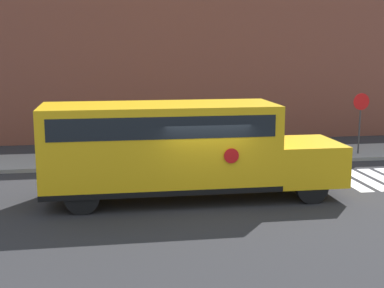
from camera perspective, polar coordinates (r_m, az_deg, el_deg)
ground_plane at (r=16.42m, az=1.31°, el=-6.35°), size 60.00×60.00×0.00m
sidewalk_strip at (r=22.63m, az=-1.65°, el=-1.50°), size 44.00×3.00×0.15m
building_backdrop at (r=28.61m, az=-3.41°, el=9.62°), size 32.00×4.00×8.73m
school_bus at (r=16.50m, az=-1.73°, el=-0.19°), size 9.27×2.57×3.00m
stop_sign at (r=24.03m, az=17.52°, el=2.98°), size 0.72×0.10×2.77m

